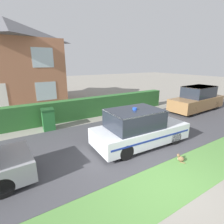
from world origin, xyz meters
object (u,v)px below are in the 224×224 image
(cat, at_px, (180,158))
(wheelie_bin, at_px, (48,119))
(police_car, at_px, (138,128))
(house_left, at_px, (9,62))
(neighbour_car_near, at_px, (197,99))

(cat, distance_m, wheelie_bin, 6.49)
(police_car, bearing_deg, house_left, 111.69)
(house_left, bearing_deg, police_car, -70.70)
(house_left, xyz_separation_m, wheelie_bin, (1.04, -7.17, -2.79))
(neighbour_car_near, distance_m, wheelie_bin, 10.08)
(cat, relative_size, neighbour_car_near, 0.07)
(cat, xyz_separation_m, neighbour_car_near, (6.68, 3.76, 0.70))
(neighbour_car_near, distance_m, house_left, 14.41)
(cat, relative_size, wheelie_bin, 0.30)
(neighbour_car_near, relative_size, house_left, 0.65)
(house_left, height_order, wheelie_bin, house_left)
(police_car, height_order, cat, police_car)
(police_car, height_order, house_left, house_left)
(neighbour_car_near, bearing_deg, police_car, 12.66)
(police_car, relative_size, neighbour_car_near, 0.88)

